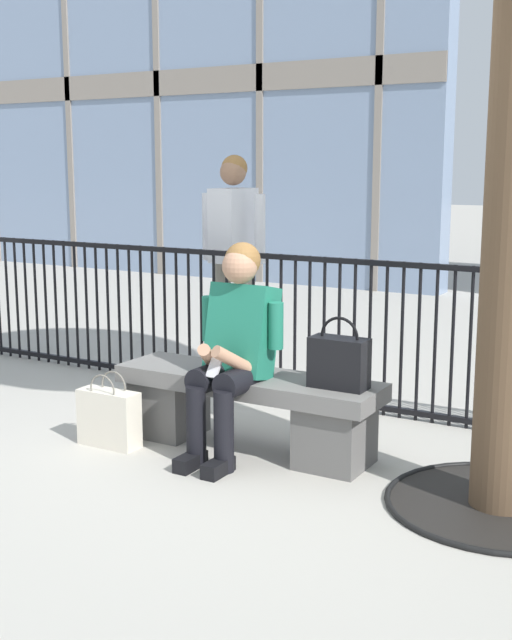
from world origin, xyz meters
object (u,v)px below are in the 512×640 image
stone_bench (247,404)px  bystander_at_railing (233,248)px  seated_person_with_phone (234,344)px  handbag_on_bench (339,361)px  shopping_bag (109,417)px

stone_bench → bystander_at_railing: (-0.98, 1.44, 0.73)m
seated_person_with_phone → handbag_on_bench: seated_person_with_phone is taller
handbag_on_bench → shopping_bag: 1.42m
handbag_on_bench → shopping_bag: bearing=-164.8°
stone_bench → seated_person_with_phone: seated_person_with_phone is taller
seated_person_with_phone → handbag_on_bench: size_ratio=3.10×
handbag_on_bench → shopping_bag: handbag_on_bench is taller
stone_bench → shopping_bag: size_ratio=3.59×
handbag_on_bench → bystander_at_railing: bearing=137.1°
stone_bench → shopping_bag: stone_bench is taller
handbag_on_bench → shopping_bag: size_ratio=0.88×
seated_person_with_phone → bystander_at_railing: 1.88m
shopping_bag → bystander_at_railing: bystander_at_railing is taller
stone_bench → shopping_bag: bearing=-153.3°
shopping_bag → handbag_on_bench: bearing=15.2°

